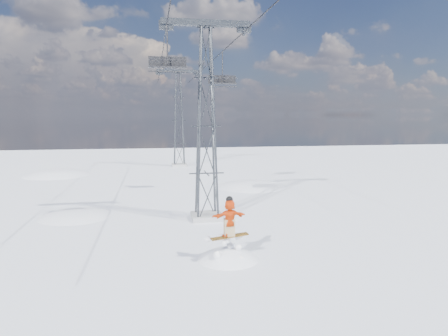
{
  "coord_description": "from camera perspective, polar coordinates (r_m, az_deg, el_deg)",
  "views": [
    {
      "loc": [
        -2.23,
        -14.99,
        6.15
      ],
      "look_at": [
        1.12,
        3.94,
        3.59
      ],
      "focal_mm": 32.0,
      "sensor_mm": 36.0,
      "label": 1
    }
  ],
  "objects": [
    {
      "name": "lift_chair_mid",
      "position": [
        30.84,
        -0.25,
        12.42
      ],
      "size": [
        2.12,
        0.61,
        2.63
      ],
      "color": "black",
      "rests_on": "ground"
    },
    {
      "name": "ground",
      "position": [
        16.36,
        -1.51,
        -14.49
      ],
      "size": [
        120.0,
        120.0,
        0.0
      ],
      "primitive_type": "plane",
      "color": "white",
      "rests_on": "ground"
    },
    {
      "name": "lift_chair_near",
      "position": [
        22.0,
        -8.06,
        14.61
      ],
      "size": [
        2.0,
        0.58,
        2.48
      ],
      "color": "black",
      "rests_on": "ground"
    },
    {
      "name": "haul_cables",
      "position": [
        34.94,
        -5.16,
        15.29
      ],
      "size": [
        4.46,
        51.0,
        0.06
      ],
      "color": "black",
      "rests_on": "ground"
    },
    {
      "name": "lift_tower_far",
      "position": [
        48.09,
        -6.48,
        6.73
      ],
      "size": [
        5.2,
        1.8,
        11.43
      ],
      "color": "#999999",
      "rests_on": "ground"
    },
    {
      "name": "snowboarder_jump",
      "position": [
        18.23,
        0.6,
        -17.7
      ],
      "size": [
        4.4,
        4.4,
        6.76
      ],
      "color": "white",
      "rests_on": "ground"
    },
    {
      "name": "lift_tower_near",
      "position": [
        23.2,
        -2.55,
        5.9
      ],
      "size": [
        5.2,
        1.8,
        11.43
      ],
      "color": "#999999",
      "rests_on": "ground"
    },
    {
      "name": "snow_terrain",
      "position": [
        39.58,
        -13.41,
        -16.05
      ],
      "size": [
        39.0,
        37.0,
        22.0
      ],
      "color": "white",
      "rests_on": "ground"
    }
  ]
}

